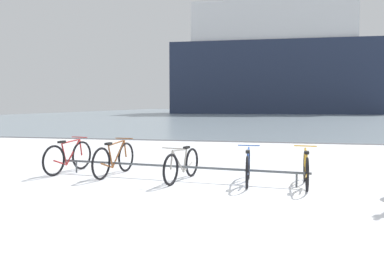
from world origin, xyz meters
name	(u,v)px	position (x,y,z in m)	size (l,w,h in m)	color
ground	(263,115)	(0.00, 53.90, -0.04)	(80.00, 132.00, 0.08)	white
bike_rack	(176,167)	(-1.15, 1.59, 0.27)	(5.57, 0.64, 0.31)	#4C5156
bicycle_0	(69,157)	(-3.86, 1.86, 0.37)	(0.49, 1.65, 0.82)	black
bicycle_1	(114,159)	(-2.64, 1.74, 0.37)	(0.46, 1.76, 0.82)	black
bicycle_2	(182,165)	(-1.00, 1.46, 0.34)	(0.53, 1.65, 0.75)	black
bicycle_3	(248,167)	(0.39, 1.46, 0.34)	(0.46, 1.61, 0.75)	black
bicycle_4	(306,169)	(1.53, 1.43, 0.35)	(0.46, 1.64, 0.77)	black
ferry_ship	(274,60)	(1.65, 61.95, 9.39)	(36.51, 11.24, 27.96)	#232D47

